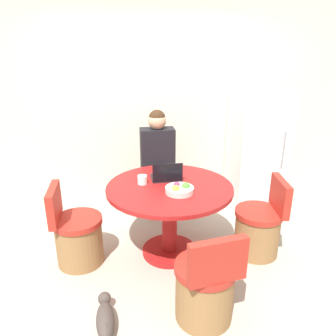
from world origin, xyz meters
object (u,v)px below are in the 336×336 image
object	(u,v)px
dining_table	(170,205)
cat	(105,318)
laptop	(166,176)
person_seated	(157,159)
chair_near_camera	(205,288)
fruit_bowl	(180,189)
chair_left_side	(77,237)
refrigerator	(257,150)
chair_right_side	(259,228)

from	to	relation	value
dining_table	cat	xyz separation A→B (m)	(-0.64, -0.89, -0.48)
laptop	person_seated	bearing A→B (deg)	-89.06
chair_near_camera	fruit_bowl	distance (m)	0.91
chair_near_camera	chair_left_side	world-z (taller)	same
refrigerator	chair_right_side	bearing A→B (deg)	-110.31
chair_left_side	fruit_bowl	xyz separation A→B (m)	(0.99, -0.16, 0.52)
dining_table	chair_near_camera	world-z (taller)	chair_near_camera
chair_left_side	laptop	world-z (taller)	laptop
refrigerator	chair_left_side	size ratio (longest dim) A/B	1.89
refrigerator	fruit_bowl	distance (m)	1.70
dining_table	chair_near_camera	bearing A→B (deg)	-81.65
dining_table	person_seated	size ratio (longest dim) A/B	0.90
chair_near_camera	dining_table	bearing A→B (deg)	-90.00
refrigerator	laptop	distance (m)	1.55
chair_near_camera	chair_right_side	world-z (taller)	same
dining_table	chair_near_camera	distance (m)	0.96
chair_right_side	laptop	world-z (taller)	laptop
dining_table	fruit_bowl	bearing A→B (deg)	-68.55
chair_left_side	chair_right_side	bearing A→B (deg)	-94.36
chair_right_side	chair_left_side	bearing A→B (deg)	-85.64
refrigerator	chair_left_side	distance (m)	2.50
chair_right_side	fruit_bowl	size ratio (longest dim) A/B	3.10
person_seated	fruit_bowl	xyz separation A→B (m)	(0.08, -1.01, 0.04)
laptop	cat	size ratio (longest dim) A/B	0.60
cat	chair_near_camera	bearing A→B (deg)	-94.43
chair_near_camera	cat	distance (m)	0.80
refrigerator	dining_table	size ratio (longest dim) A/B	1.25
cat	person_seated	bearing A→B (deg)	-22.52
fruit_bowl	laptop	bearing A→B (deg)	102.29
refrigerator	person_seated	world-z (taller)	refrigerator
refrigerator	chair_near_camera	xyz separation A→B (m)	(-1.19, -1.88, -0.49)
laptop	fruit_bowl	bearing A→B (deg)	102.29
person_seated	laptop	world-z (taller)	person_seated
refrigerator	fruit_bowl	bearing A→B (deg)	-137.76
refrigerator	chair_right_side	world-z (taller)	refrigerator
chair_left_side	fruit_bowl	distance (m)	1.13
chair_left_side	person_seated	distance (m)	1.33
chair_left_side	chair_near_camera	bearing A→B (deg)	-131.04
chair_near_camera	person_seated	world-z (taller)	person_seated
refrigerator	laptop	world-z (taller)	refrigerator
person_seated	laptop	size ratio (longest dim) A/B	4.54
refrigerator	chair_near_camera	bearing A→B (deg)	-122.24
chair_left_side	fruit_bowl	world-z (taller)	fruit_bowl
fruit_bowl	cat	distance (m)	1.24
chair_left_side	dining_table	bearing A→B (deg)	-90.00
refrigerator	laptop	size ratio (longest dim) A/B	5.15
refrigerator	person_seated	distance (m)	1.35
chair_left_side	chair_right_side	world-z (taller)	same
chair_near_camera	chair_right_side	distance (m)	1.10
chair_left_side	laptop	xyz separation A→B (m)	(0.92, 0.17, 0.52)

